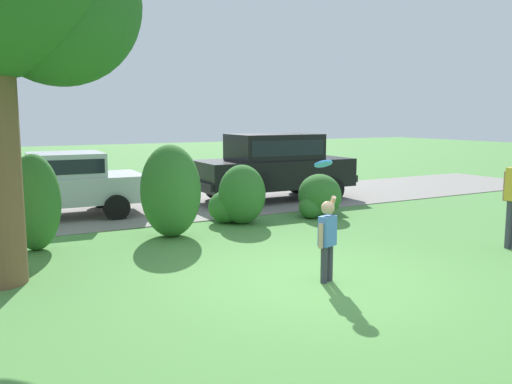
{
  "coord_description": "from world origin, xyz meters",
  "views": [
    {
      "loc": [
        -4.48,
        -6.32,
        2.44
      ],
      "look_at": [
        0.08,
        1.88,
        1.1
      ],
      "focal_mm": 37.71,
      "sensor_mm": 36.0,
      "label": 1
    }
  ],
  "objects_px": {
    "frisbee": "(323,164)",
    "parked_sedan": "(57,183)",
    "child_thrower": "(327,234)",
    "parked_suv": "(274,163)"
  },
  "relations": [
    {
      "from": "frisbee",
      "to": "parked_sedan",
      "type": "bearing_deg",
      "value": 112.46
    },
    {
      "from": "parked_sedan",
      "to": "frisbee",
      "type": "height_order",
      "value": "frisbee"
    },
    {
      "from": "child_thrower",
      "to": "frisbee",
      "type": "distance_m",
      "value": 1.09
    },
    {
      "from": "frisbee",
      "to": "parked_suv",
      "type": "bearing_deg",
      "value": 64.93
    },
    {
      "from": "parked_sedan",
      "to": "child_thrower",
      "type": "xyz_separation_m",
      "value": [
        2.62,
        -7.24,
        -0.13
      ]
    },
    {
      "from": "parked_suv",
      "to": "child_thrower",
      "type": "xyz_separation_m",
      "value": [
        -3.28,
        -6.98,
        -0.36
      ]
    },
    {
      "from": "parked_suv",
      "to": "frisbee",
      "type": "bearing_deg",
      "value": -115.07
    },
    {
      "from": "parked_suv",
      "to": "frisbee",
      "type": "relative_size",
      "value": 16.48
    },
    {
      "from": "parked_sedan",
      "to": "parked_suv",
      "type": "xyz_separation_m",
      "value": [
        5.9,
        -0.27,
        0.23
      ]
    },
    {
      "from": "parked_sedan",
      "to": "parked_suv",
      "type": "distance_m",
      "value": 5.91
    }
  ]
}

